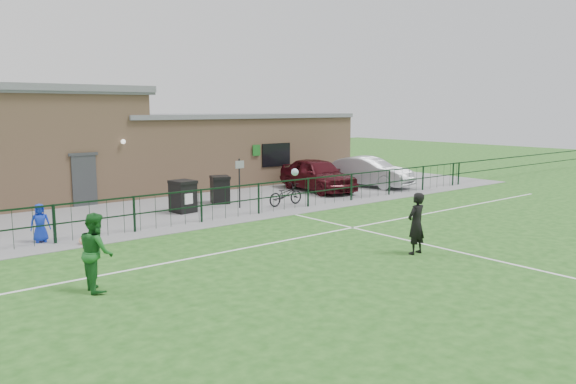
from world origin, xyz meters
TOP-DOWN VIEW (x-y plane):
  - ground at (0.00, 0.00)m, footprint 90.00×90.00m
  - paving_strip at (0.00, 13.50)m, footprint 34.00×13.00m
  - pitch_line_touch at (0.00, 7.80)m, footprint 28.00×0.10m
  - pitch_line_mid at (0.00, 4.00)m, footprint 28.00×0.10m
  - pitch_line_perp at (2.00, 0.00)m, footprint 0.10×16.00m
  - perimeter_fence at (0.00, 8.00)m, footprint 28.00×0.10m
  - wheelie_bin_left at (-1.08, 10.11)m, footprint 0.85×0.94m
  - wheelie_bin_right at (1.15, 10.97)m, footprint 0.94×1.00m
  - sign_post at (1.14, 9.49)m, footprint 0.08×0.08m
  - car_maroon at (6.73, 11.00)m, footprint 2.48×4.89m
  - car_silver at (9.82, 10.54)m, footprint 2.60×4.83m
  - bicycle_e at (2.96, 8.81)m, footprint 1.74×0.67m
  - spectator_child at (-6.79, 8.45)m, footprint 0.62×0.45m
  - goalkeeper_kick at (0.86, 0.58)m, footprint 1.96×3.75m
  - outfield_player at (-7.11, 2.97)m, footprint 0.77×0.93m
  - ball_ground at (-5.91, 7.38)m, footprint 0.24×0.24m
  - clubhouse at (-0.88, 16.50)m, footprint 24.25×5.40m

SIDE VIEW (x-z plane):
  - ground at x=0.00m, z-range 0.00..0.00m
  - pitch_line_touch at x=0.00m, z-range 0.00..0.01m
  - pitch_line_mid at x=0.00m, z-range 0.00..0.01m
  - pitch_line_perp at x=2.00m, z-range 0.00..0.01m
  - paving_strip at x=0.00m, z-range 0.00..0.02m
  - ball_ground at x=-5.91m, z-range 0.00..0.24m
  - bicycle_e at x=2.96m, z-range 0.02..0.92m
  - wheelie_bin_right at x=1.15m, z-range 0.02..1.09m
  - wheelie_bin_left at x=-1.08m, z-range 0.02..1.17m
  - perimeter_fence at x=0.00m, z-range 0.00..1.20m
  - spectator_child at x=-6.79m, z-range 0.02..1.19m
  - car_silver at x=9.82m, z-range 0.02..1.53m
  - car_maroon at x=6.73m, z-range 0.02..1.61m
  - outfield_player at x=-7.11m, z-range 0.00..1.75m
  - goalkeeper_kick at x=0.86m, z-range -0.21..1.99m
  - sign_post at x=1.14m, z-range 0.02..2.02m
  - clubhouse at x=-0.88m, z-range -0.26..4.70m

